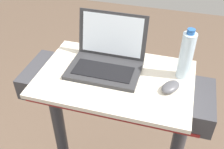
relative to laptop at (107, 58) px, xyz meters
name	(u,v)px	position (x,y,z in m)	size (l,w,h in m)	color
desk_board	(115,78)	(0.06, -0.07, -0.06)	(0.71, 0.46, 0.02)	beige
laptop	(107,58)	(0.00, 0.00, 0.00)	(0.33, 0.27, 0.23)	#2D2D30
computer_mouse	(171,87)	(0.31, -0.09, -0.03)	(0.06, 0.10, 0.03)	#4C4C51
water_bottle	(186,55)	(0.35, 0.03, 0.07)	(0.06, 0.06, 0.24)	silver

